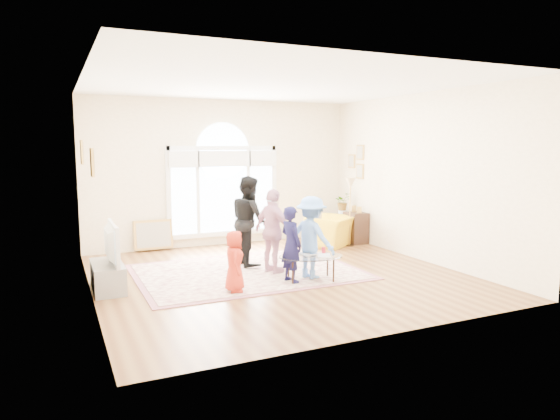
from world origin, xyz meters
name	(u,v)px	position (x,y,z in m)	size (l,w,h in m)	color
ground	(279,275)	(0.00, 0.00, 0.00)	(6.00, 6.00, 0.00)	#553016
room_shell	(225,175)	(0.01, 2.83, 1.57)	(6.00, 6.00, 6.00)	#FFEDC6
area_rug	(247,272)	(-0.41, 0.42, 0.01)	(3.60, 2.60, 0.02)	beige
rug_border	(247,272)	(-0.41, 0.42, 0.01)	(3.80, 2.80, 0.01)	#90535B
tv_console	(108,277)	(-2.75, 0.30, 0.21)	(0.45, 1.00, 0.42)	gray
television	(107,243)	(-2.74, 0.30, 0.73)	(0.17, 1.07, 0.62)	black
coffee_table	(311,257)	(0.33, -0.54, 0.40)	(1.19, 0.93, 0.54)	silver
armchair	(331,231)	(2.12, 1.85, 0.32)	(1.00, 0.87, 0.65)	gold
side_cabinet	(356,228)	(2.78, 1.87, 0.35)	(0.40, 0.50, 0.70)	black
floor_lamp	(350,188)	(2.48, 1.66, 1.28)	(0.27, 0.27, 1.51)	black
plant_pedestal	(342,225)	(2.70, 2.33, 0.35)	(0.20, 0.20, 0.70)	white
potted_plant	(343,202)	(2.70, 2.33, 0.91)	(0.37, 0.32, 0.41)	#33722D
leaning_picture	(154,251)	(-1.57, 2.90, 0.00)	(0.80, 0.05, 0.62)	tan
child_red	(234,261)	(-1.02, -0.63, 0.48)	(0.45, 0.29, 0.93)	red
child_navy	(291,244)	(-0.01, -0.50, 0.64)	(0.45, 0.29, 1.23)	#111037
child_black	(249,220)	(-0.19, 0.88, 0.84)	(0.80, 0.62, 1.64)	black
child_pink	(273,231)	(-0.03, 0.16, 0.75)	(0.85, 0.35, 1.45)	#CD8EA4
child_blue	(311,237)	(0.41, -0.42, 0.70)	(0.88, 0.51, 1.36)	#5A8CE0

